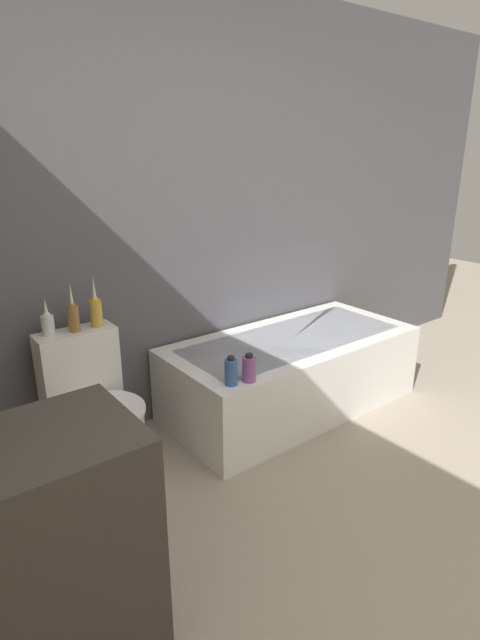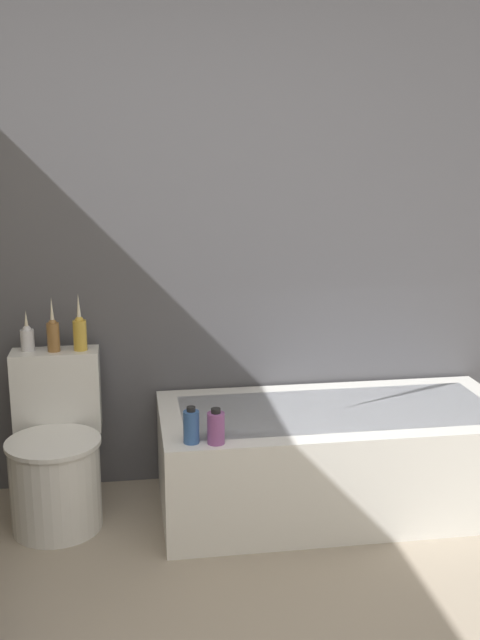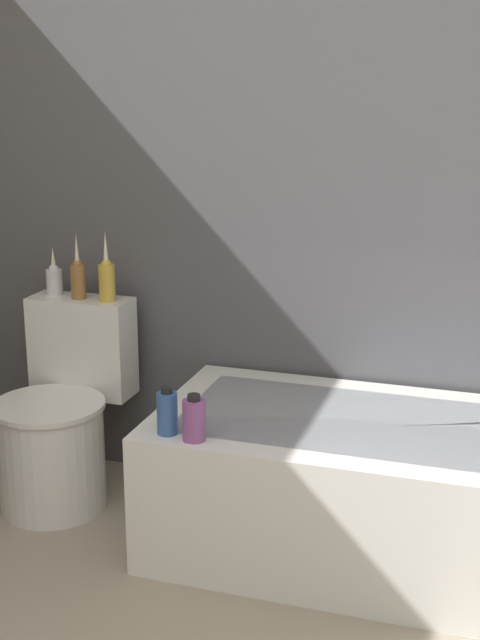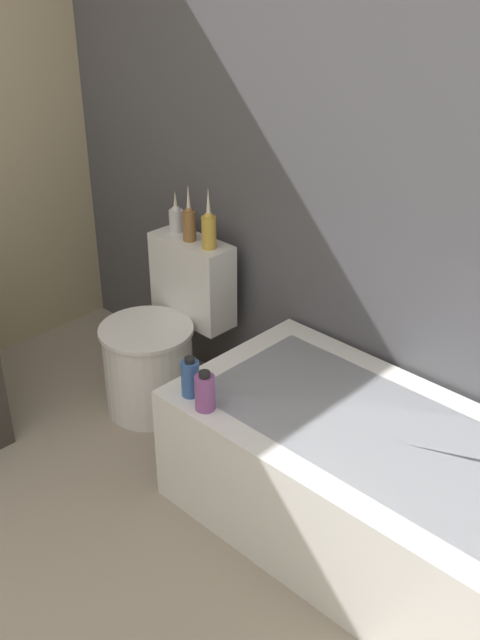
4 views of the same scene
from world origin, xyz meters
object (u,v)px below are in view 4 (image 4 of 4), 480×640
at_px(bathtub, 395,498).
at_px(shampoo_bottle_tall, 190,378).
at_px(vase_bronze, 209,228).
at_px(toilet, 161,343).
at_px(vase_silver, 189,222).
at_px(vase_gold, 176,218).
at_px(shampoo_bottle_short, 205,392).

xyz_separation_m(bathtub, shampoo_bottle_tall, (-0.73, -0.30, 0.32)).
bearing_deg(shampoo_bottle_tall, vase_bronze, 130.55).
distance_m(toilet, vase_silver, 0.57).
bearing_deg(toilet, shampoo_bottle_tall, -30.61).
distance_m(toilet, vase_gold, 0.58).
xyz_separation_m(toilet, vase_gold, (-0.12, 0.23, 0.52)).
xyz_separation_m(bathtub, vase_silver, (-1.33, 0.25, 0.60)).
relative_size(vase_gold, vase_silver, 0.75).
relative_size(vase_gold, vase_bronze, 0.70).
distance_m(bathtub, shampoo_bottle_tall, 0.85).
distance_m(shampoo_bottle_tall, shampoo_bottle_short, 0.10).
height_order(vase_silver, shampoo_bottle_tall, vase_silver).
relative_size(vase_silver, vase_bronze, 0.95).
bearing_deg(toilet, bathtub, -2.34).
xyz_separation_m(vase_bronze, shampoo_bottle_tall, (0.48, -0.56, -0.29)).
relative_size(toilet, shampoo_bottle_short, 4.92).
bearing_deg(shampoo_bottle_tall, vase_gold, 141.04).
distance_m(toilet, shampoo_bottle_tall, 0.74).
bearing_deg(shampoo_bottle_tall, toilet, 149.39).
height_order(bathtub, toilet, toilet).
xyz_separation_m(vase_gold, shampoo_bottle_tall, (0.73, -0.59, -0.26)).
distance_m(bathtub, vase_silver, 1.48).
xyz_separation_m(vase_silver, shampoo_bottle_tall, (0.60, -0.56, -0.29)).
height_order(vase_bronze, shampoo_bottle_short, vase_bronze).
bearing_deg(bathtub, shampoo_bottle_short, -152.50).
bearing_deg(vase_silver, toilet, -90.00).
distance_m(vase_silver, shampoo_bottle_tall, 0.87).
relative_size(bathtub, vase_silver, 6.49).
relative_size(vase_silver, shampoo_bottle_short, 1.67).
bearing_deg(vase_bronze, toilet, -121.39).
bearing_deg(bathtub, vase_bronze, 167.95).
bearing_deg(toilet, vase_bronze, 58.61).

